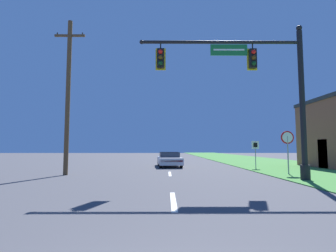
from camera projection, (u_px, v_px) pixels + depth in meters
The scene contains 7 objects.
grass_verge_right at pixel (255, 161), 31.60m from camera, with size 10.00×110.00×0.04m.
road_center_line at pixel (169, 165), 23.57m from camera, with size 0.16×34.80×0.01m.
signal_mast at pixel (263, 86), 12.76m from camera, with size 8.16×0.47×7.60m.
car_ahead at pixel (169, 159), 21.96m from camera, with size 2.15×4.81×1.19m.
stop_sign at pixel (288, 142), 15.32m from camera, with size 0.76×0.07×2.50m.
route_sign_post at pixel (255, 148), 19.75m from camera, with size 0.55×0.06×2.03m.
utility_pole_near at pixel (68, 94), 15.35m from camera, with size 1.80×0.26×9.14m.
Camera 1 is at (-0.20, -1.78, 1.54)m, focal length 28.00 mm.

